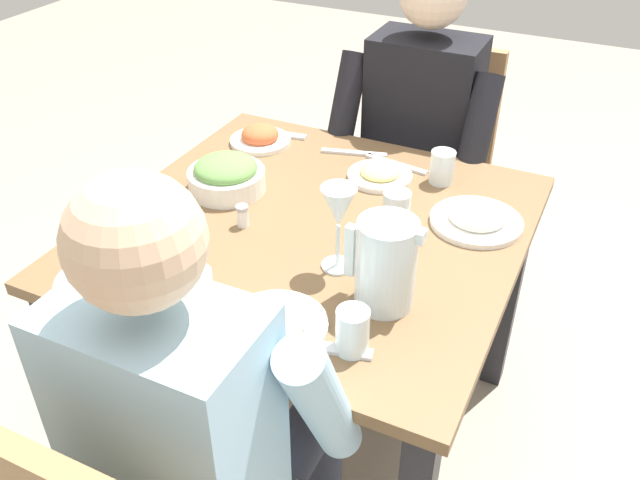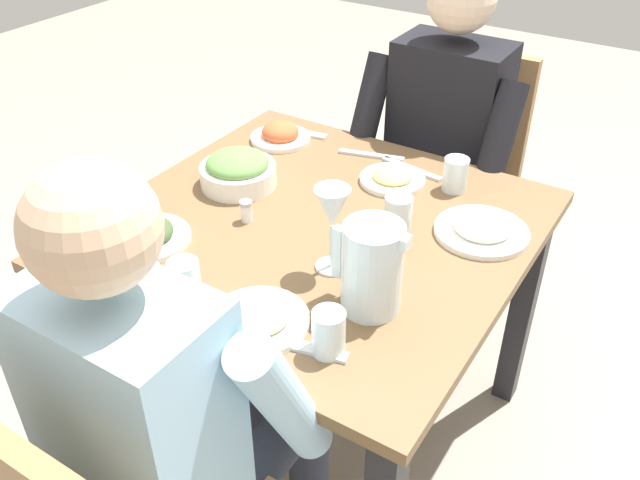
# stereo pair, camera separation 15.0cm
# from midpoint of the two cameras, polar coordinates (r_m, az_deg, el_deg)

# --- Properties ---
(ground_plane) EXTENTS (8.00, 8.00, 0.00)m
(ground_plane) POSITION_cam_midpoint_polar(r_m,az_deg,el_deg) (2.08, -2.71, -15.49)
(ground_plane) COLOR gray
(dining_table) EXTENTS (0.96, 0.96, 0.72)m
(dining_table) POSITION_cam_midpoint_polar(r_m,az_deg,el_deg) (1.66, -3.27, -1.90)
(dining_table) COLOR brown
(dining_table) RESTS_ON ground_plane
(chair_near) EXTENTS (0.40, 0.40, 0.90)m
(chair_near) POSITION_cam_midpoint_polar(r_m,az_deg,el_deg) (2.30, 7.18, 6.18)
(chair_near) COLOR #997047
(chair_near) RESTS_ON ground_plane
(diner_near) EXTENTS (0.48, 0.53, 1.19)m
(diner_near) POSITION_cam_midpoint_polar(r_m,az_deg,el_deg) (2.06, 5.53, 7.39)
(diner_near) COLOR black
(diner_near) RESTS_ON ground_plane
(diner_far) EXTENTS (0.48, 0.53, 1.19)m
(diner_far) POSITION_cam_midpoint_polar(r_m,az_deg,el_deg) (1.25, -12.94, -14.75)
(diner_far) COLOR #9EC6E0
(diner_far) RESTS_ON ground_plane
(water_pitcher) EXTENTS (0.16, 0.12, 0.19)m
(water_pitcher) POSITION_cam_midpoint_polar(r_m,az_deg,el_deg) (1.31, 2.30, -2.10)
(water_pitcher) COLOR silver
(water_pitcher) RESTS_ON dining_table
(salad_bowl) EXTENTS (0.20, 0.20, 0.09)m
(salad_bowl) POSITION_cam_midpoint_polar(r_m,az_deg,el_deg) (1.74, -10.37, 5.32)
(salad_bowl) COLOR white
(salad_bowl) RESTS_ON dining_table
(plate_beans) EXTENTS (0.20, 0.20, 0.04)m
(plate_beans) POSITION_cam_midpoint_polar(r_m,az_deg,el_deg) (1.31, -7.03, -6.99)
(plate_beans) COLOR white
(plate_beans) RESTS_ON dining_table
(plate_yoghurt) EXTENTS (0.22, 0.22, 0.05)m
(plate_yoghurt) POSITION_cam_midpoint_polar(r_m,az_deg,el_deg) (1.61, 10.51, 1.79)
(plate_yoghurt) COLOR white
(plate_yoghurt) RESTS_ON dining_table
(plate_fries) EXTENTS (0.17, 0.17, 0.04)m
(plate_fries) POSITION_cam_midpoint_polar(r_m,az_deg,el_deg) (1.78, 2.67, 5.51)
(plate_fries) COLOR white
(plate_fries) RESTS_ON dining_table
(plate_dolmas) EXTENTS (0.20, 0.20, 0.05)m
(plate_dolmas) POSITION_cam_midpoint_polar(r_m,az_deg,el_deg) (1.56, -17.28, -0.58)
(plate_dolmas) COLOR white
(plate_dolmas) RESTS_ON dining_table
(plate_rice_curry) EXTENTS (0.17, 0.17, 0.06)m
(plate_rice_curry) POSITION_cam_midpoint_polar(r_m,az_deg,el_deg) (1.98, -7.26, 8.55)
(plate_rice_curry) COLOR white
(plate_rice_curry) RESTS_ON dining_table
(water_glass_near_right) EXTENTS (0.06, 0.06, 0.10)m
(water_glass_near_right) POSITION_cam_midpoint_polar(r_m,az_deg,el_deg) (1.34, -13.43, -4.44)
(water_glass_near_right) COLOR silver
(water_glass_near_right) RESTS_ON dining_table
(water_glass_far_right) EXTENTS (0.06, 0.06, 0.10)m
(water_glass_far_right) POSITION_cam_midpoint_polar(r_m,az_deg,el_deg) (1.55, 3.69, 2.28)
(water_glass_far_right) COLOR silver
(water_glass_far_right) RESTS_ON dining_table
(water_glass_by_pitcher) EXTENTS (0.06, 0.06, 0.09)m
(water_glass_by_pitcher) POSITION_cam_midpoint_polar(r_m,az_deg,el_deg) (1.77, 7.88, 6.04)
(water_glass_by_pitcher) COLOR silver
(water_glass_by_pitcher) RESTS_ON dining_table
(water_glass_center) EXTENTS (0.06, 0.06, 0.09)m
(water_glass_center) POSITION_cam_midpoint_polar(r_m,az_deg,el_deg) (1.23, -0.74, -7.80)
(water_glass_center) COLOR silver
(water_glass_center) RESTS_ON dining_table
(water_glass_near_left) EXTENTS (0.06, 0.06, 0.09)m
(water_glass_near_left) POSITION_cam_midpoint_polar(r_m,az_deg,el_deg) (1.36, -16.58, -4.82)
(water_glass_near_left) COLOR silver
(water_glass_near_left) RESTS_ON dining_table
(wine_glass) EXTENTS (0.08, 0.08, 0.20)m
(wine_glass) POSITION_cam_midpoint_polar(r_m,az_deg,el_deg) (1.38, -1.53, 2.36)
(wine_glass) COLOR silver
(wine_glass) RESTS_ON dining_table
(salt_shaker) EXTENTS (0.03, 0.03, 0.05)m
(salt_shaker) POSITION_cam_midpoint_polar(r_m,az_deg,el_deg) (1.60, -9.23, 1.96)
(salt_shaker) COLOR white
(salt_shaker) RESTS_ON dining_table
(fork_near) EXTENTS (0.17, 0.05, 0.01)m
(fork_near) POSITION_cam_midpoint_polar(r_m,az_deg,el_deg) (2.03, -5.65, 8.85)
(fork_near) COLOR silver
(fork_near) RESTS_ON dining_table
(knife_near) EXTENTS (0.19, 0.05, 0.01)m
(knife_near) POSITION_cam_midpoint_polar(r_m,az_deg,el_deg) (1.85, 4.15, 6.33)
(knife_near) COLOR silver
(knife_near) RESTS_ON dining_table
(fork_far) EXTENTS (0.17, 0.06, 0.01)m
(fork_far) POSITION_cam_midpoint_polar(r_m,az_deg,el_deg) (1.26, -2.82, -9.20)
(fork_far) COLOR silver
(fork_far) RESTS_ON dining_table
(knife_far) EXTENTS (0.18, 0.07, 0.01)m
(knife_far) POSITION_cam_midpoint_polar(r_m,az_deg,el_deg) (1.91, 0.63, 7.30)
(knife_far) COLOR silver
(knife_far) RESTS_ON dining_table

